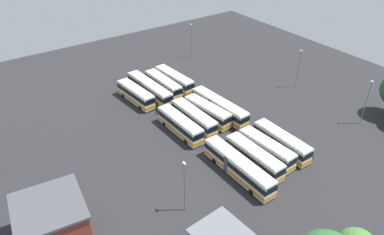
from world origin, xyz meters
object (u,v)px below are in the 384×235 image
bus_row0_slot2 (163,85)px  lamp_post_far_corner (184,185)px  bus_row0_slot3 (174,80)px  lamp_post_near_entrance (366,101)px  bus_row2_slot1 (254,157)px  lamp_post_mid_lot (298,67)px  bus_row1_slot2 (207,112)px  bus_row2_slot3 (281,142)px  bus_row0_slot0 (136,94)px  depot_building (52,223)px  bus_row2_slot0 (238,166)px  bus_row2_slot2 (266,149)px  lamp_post_by_building (191,40)px  bus_row1_slot3 (219,107)px  bus_row0_slot1 (149,89)px  bus_row1_slot1 (194,118)px  bus_row1_slot0 (180,125)px

bus_row0_slot2 → lamp_post_far_corner: size_ratio=1.33×
bus_row0_slot3 → lamp_post_near_entrance: bearing=32.3°
bus_row2_slot1 → lamp_post_mid_lot: bearing=118.8°
bus_row1_slot2 → bus_row2_slot3: (15.77, 4.66, 0.00)m
bus_row0_slot0 → bus_row1_slot2: (14.82, 8.39, 0.00)m
bus_row0_slot0 → depot_building: depot_building is taller
bus_row2_slot0 → bus_row2_slot2: 7.14m
bus_row0_slot3 → lamp_post_mid_lot: bearing=54.7°
bus_row1_slot2 → bus_row2_slot2: bearing=3.5°
bus_row0_slot2 → lamp_post_by_building: lamp_post_by_building is taller
bus_row1_slot3 → bus_row0_slot3: bearing=-176.8°
bus_row0_slot1 → bus_row2_slot2: (31.08, 5.62, -0.00)m
bus_row1_slot1 → lamp_post_far_corner: (17.48, -14.06, 3.05)m
lamp_post_near_entrance → lamp_post_by_building: bearing=-169.6°
bus_row0_slot2 → lamp_post_by_building: 21.36m
bus_row0_slot2 → bus_row2_slot2: bearing=3.7°
bus_row1_slot0 → bus_row1_slot2: same height
bus_row1_slot2 → lamp_post_far_corner: lamp_post_far_corner is taller
bus_row1_slot3 → bus_row2_slot1: bearing=-18.9°
bus_row0_slot2 → lamp_post_near_entrance: lamp_post_near_entrance is taller
bus_row2_slot1 → bus_row0_slot2: bearing=177.6°
bus_row0_slot1 → lamp_post_mid_lot: lamp_post_mid_lot is taller
bus_row1_slot0 → bus_row2_slot0: size_ratio=0.80×
lamp_post_mid_lot → bus_row2_slot1: bearing=-61.2°
bus_row1_slot1 → bus_row2_slot0: 16.36m
depot_building → lamp_post_mid_lot: 61.60m
bus_row1_slot2 → lamp_post_near_entrance: (18.86, 24.37, 3.30)m
bus_row1_slot0 → bus_row1_slot1: bearing=98.5°
bus_row1_slot0 → lamp_post_near_entrance: bearing=60.1°
bus_row1_slot1 → bus_row1_slot2: size_ratio=1.05×
bus_row1_slot3 → lamp_post_by_building: (-27.85, 12.58, 3.22)m
bus_row1_slot0 → bus_row2_slot1: 16.10m
bus_row0_slot0 → bus_row2_slot3: (30.60, 13.05, 0.00)m
bus_row2_slot1 → lamp_post_by_building: (-44.17, 18.17, 3.23)m
bus_row0_slot2 → bus_row2_slot0: same height
bus_row1_slot0 → bus_row1_slot1: (-0.54, 3.61, 0.00)m
bus_row1_slot3 → lamp_post_far_corner: lamp_post_far_corner is taller
bus_row1_slot0 → bus_row2_slot3: (15.03, 11.77, 0.00)m
bus_row1_slot0 → bus_row1_slot3: 10.36m
bus_row2_slot3 → depot_building: 39.60m
lamp_post_far_corner → bus_row1_slot0: bearing=148.3°
bus_row1_slot3 → bus_row2_slot2: size_ratio=1.33×
lamp_post_by_building → bus_row0_slot3: bearing=-48.2°
bus_row0_slot2 → bus_row2_slot0: 32.07m
bus_row0_slot0 → bus_row0_slot1: 3.77m
depot_building → bus_row2_slot0: bearing=81.5°
bus_row0_slot2 → bus_row1_slot3: bearing=15.8°
bus_row0_slot0 → lamp_post_by_building: size_ratio=1.23×
bus_row0_slot3 → depot_building: depot_building is taller
bus_row1_slot2 → lamp_post_far_corner: (17.69, -17.57, 3.06)m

